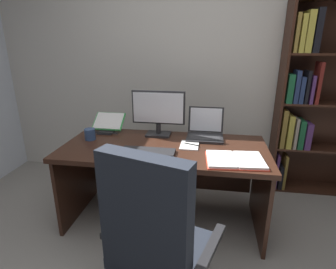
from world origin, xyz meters
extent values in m
cube|color=beige|center=(0.00, 1.92, 1.34)|extent=(5.04, 0.12, 2.69)
cube|color=#381E14|center=(-0.17, 0.91, 0.70)|extent=(1.69, 0.79, 0.04)
cube|color=#381E14|center=(-0.98, 0.91, 0.34)|extent=(0.03, 0.73, 0.68)
cube|color=#381E14|center=(0.64, 0.91, 0.34)|extent=(0.03, 0.73, 0.68)
cube|color=#381E14|center=(-0.17, 1.28, 0.37)|extent=(1.57, 0.03, 0.47)
cube|color=#381E14|center=(0.88, 1.70, 0.96)|extent=(0.02, 0.28, 1.91)
cube|color=#381E14|center=(1.34, 1.83, 0.96)|extent=(0.94, 0.01, 1.91)
cube|color=#381E14|center=(1.34, 1.70, 0.01)|extent=(0.89, 0.26, 0.02)
cube|color=#512D66|center=(0.93, 1.67, 0.22)|extent=(0.03, 0.20, 0.39)
cube|color=black|center=(0.98, 1.68, 0.15)|extent=(0.04, 0.21, 0.25)
cube|color=olive|center=(1.02, 1.66, 0.21)|extent=(0.03, 0.17, 0.38)
cube|color=#381E14|center=(1.34, 1.70, 0.48)|extent=(0.89, 0.26, 0.02)
cube|color=olive|center=(0.94, 1.66, 0.69)|extent=(0.04, 0.18, 0.40)
cube|color=gold|center=(1.01, 1.67, 0.67)|extent=(0.05, 0.19, 0.34)
cube|color=gray|center=(1.06, 1.65, 0.65)|extent=(0.03, 0.17, 0.32)
cube|color=#195633|center=(1.12, 1.67, 0.64)|extent=(0.05, 0.21, 0.30)
cube|color=#512D66|center=(1.19, 1.66, 0.63)|extent=(0.06, 0.18, 0.27)
cube|color=#381E14|center=(1.34, 1.70, 0.96)|extent=(0.89, 0.26, 0.02)
cube|color=#195633|center=(0.95, 1.65, 1.11)|extent=(0.06, 0.16, 0.28)
cube|color=navy|center=(1.01, 1.66, 1.12)|extent=(0.04, 0.17, 0.31)
cube|color=navy|center=(1.05, 1.68, 1.09)|extent=(0.04, 0.21, 0.25)
cube|color=black|center=(1.10, 1.65, 1.12)|extent=(0.03, 0.17, 0.31)
cube|color=#512D66|center=(1.15, 1.66, 1.10)|extent=(0.03, 0.17, 0.27)
cube|color=maroon|center=(1.20, 1.65, 1.16)|extent=(0.03, 0.17, 0.39)
cube|color=olive|center=(0.93, 1.66, 1.61)|extent=(0.03, 0.18, 0.34)
cube|color=gold|center=(0.98, 1.66, 1.61)|extent=(0.04, 0.18, 0.33)
cube|color=gold|center=(1.04, 1.67, 1.62)|extent=(0.06, 0.20, 0.37)
cube|color=black|center=(1.11, 1.66, 1.63)|extent=(0.05, 0.17, 0.38)
cube|color=#232833|center=(-0.03, 0.10, 0.39)|extent=(0.62, 0.61, 0.07)
cube|color=#232833|center=(-0.09, -0.09, 0.74)|extent=(0.48, 0.24, 0.64)
cube|color=#232326|center=(-0.30, 0.19, 0.51)|extent=(0.16, 0.38, 0.04)
cube|color=#232326|center=(0.24, 0.02, 0.51)|extent=(0.16, 0.38, 0.04)
cube|color=#232326|center=(-0.27, 1.17, 0.73)|extent=(0.22, 0.16, 0.02)
cylinder|color=#232326|center=(-0.27, 1.17, 0.78)|extent=(0.04, 0.04, 0.09)
cube|color=#232326|center=(-0.27, 1.18, 0.98)|extent=(0.48, 0.02, 0.30)
cube|color=white|center=(-0.27, 1.16, 0.98)|extent=(0.45, 0.00, 0.27)
cube|color=#232326|center=(0.16, 1.13, 0.73)|extent=(0.32, 0.25, 0.02)
cube|color=#2D2D30|center=(0.16, 1.12, 0.74)|extent=(0.27, 0.14, 0.00)
cube|color=#232326|center=(0.16, 1.28, 0.86)|extent=(0.32, 0.05, 0.23)
cube|color=white|center=(0.16, 1.28, 0.86)|extent=(0.29, 0.04, 0.21)
cube|color=#232326|center=(-0.27, 0.74, 0.73)|extent=(0.42, 0.15, 0.02)
ellipsoid|color=#232326|center=(-0.57, 0.74, 0.74)|extent=(0.06, 0.10, 0.04)
cube|color=#232326|center=(-0.77, 1.15, 0.72)|extent=(0.14, 0.12, 0.01)
cube|color=#232326|center=(-0.77, 1.11, 0.73)|extent=(0.26, 0.01, 0.01)
cube|color=green|center=(-0.77, 1.25, 0.81)|extent=(0.29, 0.19, 0.13)
cube|color=white|center=(-0.77, 1.24, 0.81)|extent=(0.27, 0.17, 0.12)
cube|color=#DB422D|center=(0.29, 0.68, 0.72)|extent=(0.23, 0.33, 0.01)
cube|color=#DB422D|center=(0.50, 0.70, 0.72)|extent=(0.23, 0.33, 0.01)
cube|color=white|center=(0.29, 0.68, 0.73)|extent=(0.22, 0.31, 0.02)
cube|color=white|center=(0.50, 0.70, 0.73)|extent=(0.22, 0.31, 0.02)
cylinder|color=#B7B7BC|center=(0.39, 0.69, 0.73)|extent=(0.04, 0.28, 0.02)
cube|color=white|center=(0.04, 0.95, 0.72)|extent=(0.15, 0.21, 0.01)
cylinder|color=black|center=(0.06, 0.95, 0.73)|extent=(0.13, 0.06, 0.01)
cylinder|color=#334C7A|center=(-0.84, 0.96, 0.77)|extent=(0.09, 0.09, 0.10)
camera|label=1|loc=(0.19, -1.16, 1.54)|focal=28.99mm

